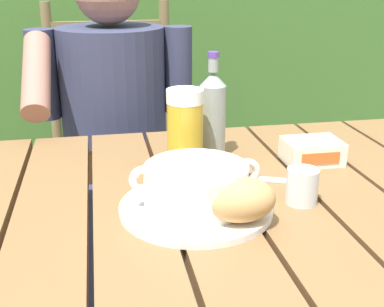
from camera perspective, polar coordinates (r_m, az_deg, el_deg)
The scene contains 12 objects.
dining_table at distance 1.00m, azimuth 1.19°, elevation -10.16°, with size 1.24×0.82×0.75m.
hedge_backdrop at distance 2.52m, azimuth -12.23°, elevation 16.16°, with size 3.77×0.96×2.22m.
chair_near_diner at distance 1.82m, azimuth -8.62°, elevation -1.15°, with size 0.44×0.45×1.05m.
person_eating at distance 1.56m, azimuth -8.77°, elevation 3.31°, with size 0.48×0.47×1.20m.
serving_plate at distance 0.89m, azimuth 0.44°, elevation -6.08°, with size 0.27×0.27×0.01m.
soup_bowl at distance 0.88m, azimuth 0.45°, elevation -3.51°, with size 0.23×0.18×0.08m.
bread_roll at distance 0.83m, azimuth 5.49°, elevation -5.19°, with size 0.12×0.09×0.07m.
beer_glass at distance 1.05m, azimuth -0.80°, elevation 2.69°, with size 0.08×0.08×0.17m.
beer_bottle at distance 1.12m, azimuth 2.34°, elevation 4.56°, with size 0.06×0.06×0.24m.
water_glass_small at distance 0.93m, azimuth 12.33°, elevation -3.62°, with size 0.06×0.06×0.07m.
butter_tub at distance 1.14m, azimuth 13.40°, elevation 0.26°, with size 0.12×0.09×0.05m.
table_knife at distance 1.03m, azimuth 7.29°, elevation -2.80°, with size 0.14×0.07×0.01m.
Camera 1 is at (-0.18, -0.84, 1.15)m, focal length 47.23 mm.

